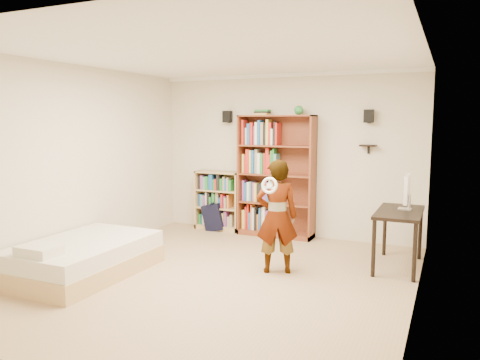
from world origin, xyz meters
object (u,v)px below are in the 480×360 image
Objects in this scene: computer_desk at (398,239)px; person at (277,216)px; low_bookshelf at (219,201)px; tall_bookshelf at (276,176)px; daybed at (84,253)px.

person reaches higher than computer_desk.
person is (1.75, -1.82, 0.21)m from low_bookshelf.
person is at bearing -69.73° from tall_bookshelf.
person is at bearing -148.91° from computer_desk.
daybed is at bearing -98.44° from low_bookshelf.
tall_bookshelf is 2.35m from computer_desk.
daybed is 1.26× the size of person.
tall_bookshelf reaches higher than person.
computer_desk is at bearing 28.29° from daybed.
low_bookshelf is at bearing 178.39° from tall_bookshelf.
low_bookshelf is (-1.09, 0.03, -0.49)m from tall_bookshelf.
computer_desk is 0.77× the size of person.
computer_desk is (2.06, -0.95, -0.63)m from tall_bookshelf.
low_bookshelf is 2.54m from person.
daybed is (-0.43, -2.91, -0.25)m from low_bookshelf.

